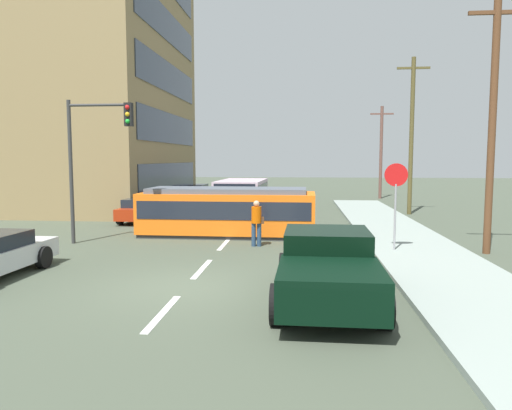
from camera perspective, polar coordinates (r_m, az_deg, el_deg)
ground_plane at (r=21.81m, az=-2.13°, el=-2.83°), size 120.00×120.00×0.00m
sidewalk_curb_right at (r=18.12m, az=18.03°, el=-4.61°), size 3.20×36.00×0.14m
lane_stripe_0 at (r=10.31m, az=-11.03°, el=-12.48°), size 0.16×2.40×0.01m
lane_stripe_1 at (r=14.05m, az=-6.40°, el=-7.54°), size 0.16×2.40×0.01m
lane_stripe_2 at (r=17.91m, az=-3.80°, el=-4.67°), size 0.16×2.40×0.01m
lane_stripe_3 at (r=25.86m, az=-0.94°, el=-1.50°), size 0.16×2.40×0.01m
lane_stripe_4 at (r=31.80m, az=0.24°, el=-0.18°), size 0.16×2.40×0.01m
corner_building at (r=35.57m, az=-24.34°, el=12.85°), size 17.55×15.04×16.00m
streetcar_tram at (r=19.86m, az=-3.38°, el=-0.70°), size 7.19×2.64×1.97m
city_bus at (r=28.30m, az=-1.67°, el=1.32°), size 2.68×5.55×1.92m
pedestrian_crossing at (r=17.34m, az=0.07°, el=-1.85°), size 0.46×0.36×1.67m
pickup_truck_parked at (r=10.74m, az=8.49°, el=-7.32°), size 2.34×5.03×1.55m
parked_sedan_mid at (r=24.88m, az=-13.04°, el=-0.49°), size 1.97×4.03×1.19m
parked_sedan_far at (r=30.97m, az=-9.25°, el=0.75°), size 2.12×4.54×1.19m
parked_sedan_furthest at (r=37.33m, az=-7.26°, el=1.58°), size 2.06×4.38×1.19m
stop_sign at (r=16.51m, az=16.27°, el=1.91°), size 0.76×0.07×2.88m
traffic_light_mast at (r=18.69m, az=-18.68°, el=6.80°), size 2.47×0.33×5.31m
utility_pole_near at (r=17.69m, az=26.27°, el=8.94°), size 1.80×0.24×8.43m
utility_pole_mid at (r=28.68m, az=17.99°, el=8.08°), size 1.80×0.24×8.79m
utility_pole_far at (r=39.42m, az=14.63°, el=6.29°), size 1.80×0.24×7.27m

